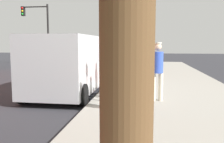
# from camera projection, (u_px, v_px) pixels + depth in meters

# --- Properties ---
(ground_plane) EXTENTS (80.00, 80.00, 0.00)m
(ground_plane) POSITION_uv_depth(u_px,v_px,m) (65.00, 100.00, 8.16)
(ground_plane) COLOR #2D2D33
(sidewalk_slab) EXTENTS (5.00, 32.00, 0.15)m
(sidewalk_slab) POSITION_uv_depth(u_px,v_px,m) (173.00, 101.00, 7.67)
(sidewalk_slab) COLOR #9E998E
(sidewalk_slab) RESTS_ON ground
(parking_meter_near) EXTENTS (0.14, 0.18, 1.52)m
(parking_meter_near) POSITION_uv_depth(u_px,v_px,m) (102.00, 67.00, 7.29)
(parking_meter_near) COLOR gray
(parking_meter_near) RESTS_ON sidewalk_slab
(pedestrian_in_blue) EXTENTS (0.36, 0.34, 1.76)m
(pedestrian_in_blue) POSITION_uv_depth(u_px,v_px,m) (157.00, 67.00, 7.34)
(pedestrian_in_blue) COLOR beige
(pedestrian_in_blue) RESTS_ON sidewalk_slab
(pedestrian_in_red) EXTENTS (0.36, 0.34, 1.73)m
(pedestrian_in_red) POSITION_uv_depth(u_px,v_px,m) (136.00, 68.00, 7.26)
(pedestrian_in_red) COLOR #383D47
(pedestrian_in_red) RESTS_ON sidewalk_slab
(pedestrian_in_orange) EXTENTS (0.34, 0.35, 1.68)m
(pedestrian_in_orange) POSITION_uv_depth(u_px,v_px,m) (121.00, 66.00, 8.42)
(pedestrian_in_orange) COLOR #4C608C
(pedestrian_in_orange) RESTS_ON sidewalk_slab
(pedestrian_in_gray) EXTENTS (0.34, 0.34, 1.79)m
(pedestrian_in_gray) POSITION_uv_depth(u_px,v_px,m) (137.00, 72.00, 6.02)
(pedestrian_in_gray) COLOR #383D47
(pedestrian_in_gray) RESTS_ON sidewalk_slab
(parked_van) EXTENTS (2.18, 5.23, 2.15)m
(parked_van) POSITION_uv_depth(u_px,v_px,m) (72.00, 62.00, 9.38)
(parked_van) COLOR #BCBCC1
(parked_van) RESTS_ON ground
(parked_sedan_ahead) EXTENTS (2.07, 4.46, 1.65)m
(parked_sedan_ahead) POSITION_uv_depth(u_px,v_px,m) (106.00, 59.00, 17.43)
(parked_sedan_ahead) COLOR black
(parked_sedan_ahead) RESTS_ON ground
(traffic_light_corner) EXTENTS (2.48, 0.42, 5.20)m
(traffic_light_corner) POSITION_uv_depth(u_px,v_px,m) (39.00, 24.00, 21.00)
(traffic_light_corner) COLOR black
(traffic_light_corner) RESTS_ON ground
(fire_hydrant) EXTENTS (0.24, 0.24, 0.86)m
(fire_hydrant) POSITION_uv_depth(u_px,v_px,m) (119.00, 72.00, 11.25)
(fire_hydrant) COLOR red
(fire_hydrant) RESTS_ON sidewalk_slab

